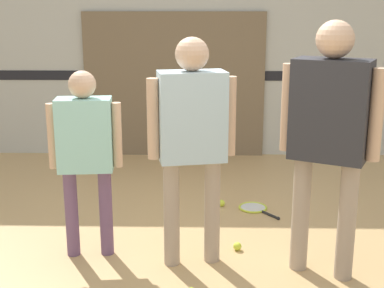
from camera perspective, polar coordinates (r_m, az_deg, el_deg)
ground_plane at (r=4.22m, az=0.46°, el=-11.92°), size 16.00×16.00×0.00m
wall_back at (r=6.75m, az=0.86°, el=12.16°), size 16.00×0.07×3.20m
wall_panel at (r=6.77m, az=-1.89°, el=6.28°), size 2.26×0.05×1.81m
person_instructor at (r=3.79m, az=0.00°, el=1.68°), size 0.63×0.35×1.68m
person_student_left at (r=4.04m, az=-11.32°, el=-0.04°), size 0.54×0.26×1.43m
person_student_right at (r=3.73m, az=14.46°, el=2.14°), size 0.62×0.47×1.80m
racket_spare_on_floor at (r=5.16m, az=6.67°, el=-6.80°), size 0.42×0.48×0.03m
tennis_ball_by_spare_racket at (r=5.19m, az=3.17°, el=-6.32°), size 0.07×0.07×0.07m
tennis_ball_stray_left at (r=4.33m, az=4.86°, el=-10.82°), size 0.07×0.07×0.07m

